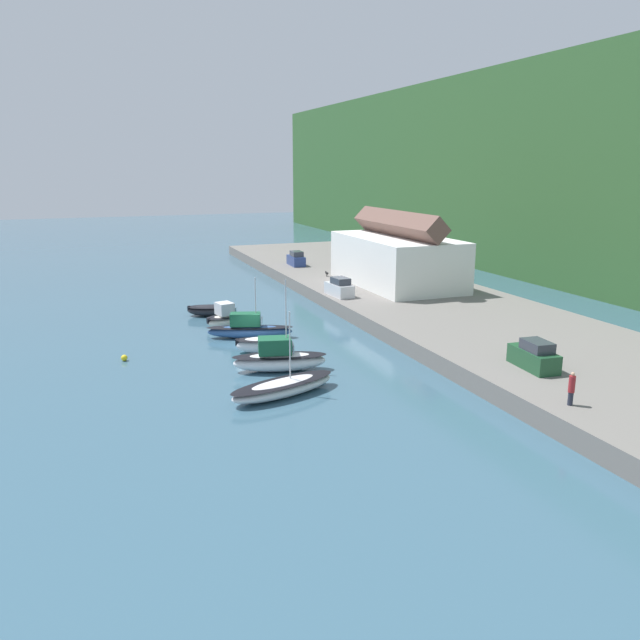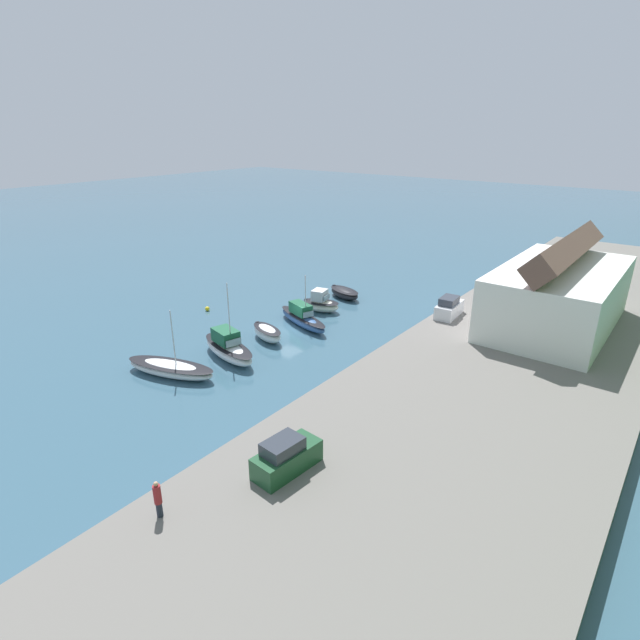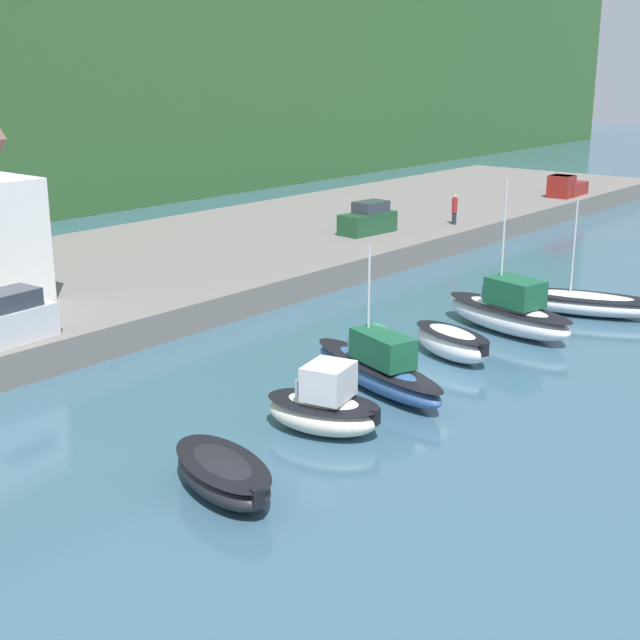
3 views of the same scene
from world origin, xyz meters
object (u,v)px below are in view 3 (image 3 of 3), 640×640
object	(u,v)px
parked_car_1	(6,321)
pickup_truck_0	(566,187)
moored_boat_2	(377,368)
person_on_quay	(455,209)
parked_car_0	(368,220)
moored_boat_1	(324,407)
moored_boat_0	(223,474)
moored_boat_5	(582,302)
moored_boat_4	(509,312)
moored_boat_3	(452,342)

from	to	relation	value
parked_car_1	pickup_truck_0	bearing A→B (deg)	-94.08
moored_boat_2	person_on_quay	world-z (taller)	moored_boat_2
parked_car_0	pickup_truck_0	distance (m)	25.17
moored_boat_1	parked_car_0	size ratio (longest dim) A/B	1.09
moored_boat_0	moored_boat_1	world-z (taller)	moored_boat_1
moored_boat_0	moored_boat_5	world-z (taller)	moored_boat_5
moored_boat_1	pickup_truck_0	distance (m)	52.57
moored_boat_2	moored_boat_5	world-z (taller)	moored_boat_5
pickup_truck_0	person_on_quay	bearing A→B (deg)	87.38
moored_boat_2	moored_boat_4	xyz separation A→B (m)	(10.43, -0.27, 0.14)
moored_boat_2	moored_boat_4	distance (m)	10.44
moored_boat_0	moored_boat_1	xyz separation A→B (m)	(5.61, 0.61, 0.30)
moored_boat_2	moored_boat_3	world-z (taller)	moored_boat_2
moored_boat_0	moored_boat_2	distance (m)	10.49
parked_car_1	person_on_quay	bearing A→B (deg)	-93.80
moored_boat_1	parked_car_1	size ratio (longest dim) A/B	1.09
parked_car_0	moored_boat_4	bearing A→B (deg)	152.57
parked_car_0	pickup_truck_0	bearing A→B (deg)	-91.24
moored_boat_5	parked_car_1	xyz separation A→B (m)	(-24.42, 14.48, 1.78)
moored_boat_0	pickup_truck_0	size ratio (longest dim) A/B	1.10
moored_boat_3	moored_boat_1	bearing A→B (deg)	-156.78
person_on_quay	parked_car_1	bearing A→B (deg)	-179.24
moored_boat_1	moored_boat_2	size ratio (longest dim) A/B	0.57
parked_car_1	moored_boat_5	bearing A→B (deg)	-125.22
parked_car_0	person_on_quay	xyz separation A→B (m)	(6.72, -2.70, 0.18)
moored_boat_2	pickup_truck_0	distance (m)	47.71
moored_boat_3	person_on_quay	xyz separation A→B (m)	(22.29, 13.60, 1.83)
moored_boat_5	parked_car_0	distance (m)	18.42
pickup_truck_0	moored_boat_4	bearing A→B (deg)	108.45
moored_boat_3	parked_car_1	distance (m)	19.09
moored_boat_3	pickup_truck_0	size ratio (longest dim) A/B	1.01
moored_boat_3	parked_car_0	distance (m)	22.61
moored_boat_2	parked_car_0	distance (m)	26.29
moored_boat_4	parked_car_1	bearing A→B (deg)	158.64
moored_boat_0	moored_boat_3	bearing A→B (deg)	23.77
moored_boat_2	moored_boat_5	xyz separation A→B (m)	(15.86, -1.63, -0.26)
moored_boat_3	person_on_quay	size ratio (longest dim) A/B	2.26
moored_boat_5	pickup_truck_0	xyz separation A→B (m)	(29.94, 14.94, 1.68)
moored_boat_0	moored_boat_2	world-z (taller)	moored_boat_2
pickup_truck_0	moored_boat_5	bearing A→B (deg)	113.96
parked_car_1	moored_boat_4	bearing A→B (deg)	-129.19
moored_boat_5	moored_boat_4	bearing A→B (deg)	148.91
moored_boat_5	parked_car_1	distance (m)	28.45
moored_boat_3	parked_car_0	world-z (taller)	parked_car_0
moored_boat_3	moored_boat_4	world-z (taller)	moored_boat_4
parked_car_0	parked_car_1	world-z (taller)	same
moored_boat_4	moored_boat_5	world-z (taller)	moored_boat_4
moored_boat_2	pickup_truck_0	world-z (taller)	moored_boat_2
moored_boat_1	person_on_quay	size ratio (longest dim) A/B	2.21
parked_car_1	parked_car_0	bearing A→B (deg)	-88.38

